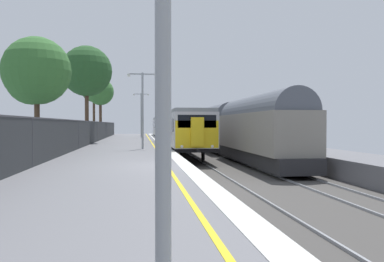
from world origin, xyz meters
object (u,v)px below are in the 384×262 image
Objects in this scene: background_tree_centre at (100,93)px; background_tree_right at (88,72)px; freight_train_adjacent_track at (233,127)px; background_tree_left at (94,90)px; speed_limit_sign at (158,124)px; platform_lamp_mid at (143,103)px; signal_gantry at (160,112)px; commuter_train_at_platform at (171,128)px; platform_lamp_far at (141,111)px; background_tree_back at (35,73)px.

background_tree_right is at bearing -89.06° from background_tree_centre.
background_tree_left is (-13.65, 23.74, 4.81)m from freight_train_adjacent_track.
speed_limit_sign is 21.50m from background_tree_left.
platform_lamp_mid reaches higher than speed_limit_sign.
platform_lamp_mid is at bearing -146.30° from freight_train_adjacent_track.
platform_lamp_mid is 0.58× the size of background_tree_right.
background_tree_centre reaches higher than signal_gantry.
speed_limit_sign is (-1.85, -8.65, 0.37)m from commuter_train_at_platform.
platform_lamp_far is at bearing 90.00° from platform_lamp_mid.
background_tree_centre is at bearing -74.35° from background_tree_left.
background_tree_centre is at bearing 101.86° from platform_lamp_mid.
freight_train_adjacent_track reaches higher than speed_limit_sign.
freight_train_adjacent_track is 8.94m from platform_lamp_mid.
background_tree_centre is at bearing 143.03° from commuter_train_at_platform.
signal_gantry is 0.90× the size of platform_lamp_mid.
commuter_train_at_platform is 8.93× the size of signal_gantry.
background_tree_left is at bearing 131.60° from commuter_train_at_platform.
background_tree_left is (-9.64, 10.86, 4.95)m from commuter_train_at_platform.
background_tree_right reaches higher than commuter_train_at_platform.
background_tree_back is (-1.07, -27.01, -0.99)m from background_tree_centre.
platform_lamp_mid is at bearing -97.98° from signal_gantry.
speed_limit_sign is 0.50× the size of platform_lamp_mid.
background_tree_centre reaches higher than freight_train_adjacent_track.
background_tree_back is (-6.12, -2.96, 1.51)m from platform_lamp_mid.
background_tree_centre is 13.85m from background_tree_right.
freight_train_adjacent_track is 10.10m from signal_gantry.
freight_train_adjacent_track is (4.00, -12.87, 0.15)m from commuter_train_at_platform.
background_tree_right reaches higher than background_tree_centre.
speed_limit_sign is 9.33m from platform_lamp_mid.
background_tree_right reaches higher than platform_lamp_far.
background_tree_left is at bearing 94.68° from background_tree_right.
commuter_train_at_platform is 13.48m from freight_train_adjacent_track.
freight_train_adjacent_track is 11.06× the size of speed_limit_sign.
background_tree_left reaches higher than platform_lamp_far.
signal_gantry reaches higher than commuter_train_at_platform.
commuter_train_at_platform is 8.85m from speed_limit_sign.
platform_lamp_far is at bearing 70.24° from background_tree_right.
background_tree_back is at bearing -149.75° from freight_train_adjacent_track.
freight_train_adjacent_track is 4.26× the size of background_tree_back.
platform_lamp_far is at bearing 119.34° from commuter_train_at_platform.
background_tree_back is at bearing -95.62° from background_tree_right.
signal_gantry is 0.53× the size of background_tree_right.
background_tree_back is at bearing -154.21° from platform_lamp_mid.
signal_gantry is 0.63× the size of background_tree_centre.
platform_lamp_mid is at bearing -77.53° from background_tree_left.
speed_limit_sign is (-5.85, 4.23, 0.23)m from freight_train_adjacent_track.
background_tree_centre is at bearing 87.73° from background_tree_back.
background_tree_centre reaches higher than speed_limit_sign.
background_tree_back reaches higher than speed_limit_sign.
background_tree_back is (-7.98, -16.20, 1.67)m from signal_gantry.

